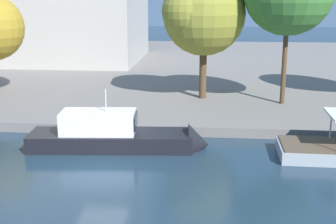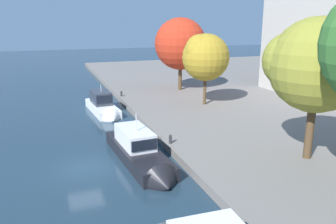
{
  "view_description": "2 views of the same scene",
  "coord_description": "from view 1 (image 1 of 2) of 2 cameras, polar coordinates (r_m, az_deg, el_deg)",
  "views": [
    {
      "loc": [
        5.31,
        -21.76,
        8.95
      ],
      "look_at": [
        2.84,
        6.92,
        1.58
      ],
      "focal_mm": 49.58,
      "sensor_mm": 36.0,
      "label": 1
    },
    {
      "loc": [
        23.35,
        -1.89,
        10.3
      ],
      "look_at": [
        -3.21,
        7.57,
        2.74
      ],
      "focal_mm": 36.37,
      "sensor_mm": 36.0,
      "label": 2
    }
  ],
  "objects": [
    {
      "name": "tree_4",
      "position": [
        37.06,
        4.23,
        12.09
      ],
      "size": [
        6.54,
        6.54,
        10.02
      ],
      "color": "#4C3823",
      "rests_on": "dock_promenade"
    },
    {
      "name": "motor_yacht_1",
      "position": [
        27.69,
        -5.87,
        -3.27
      ],
      "size": [
        10.74,
        3.3,
        4.55
      ],
      "rotation": [
        0.0,
        0.0,
        0.07
      ],
      "color": "black",
      "rests_on": "ground_plane"
    },
    {
      "name": "dock_promenade",
      "position": [
        56.9,
        -0.49,
        5.65
      ],
      "size": [
        120.0,
        55.0,
        0.64
      ],
      "primitive_type": "cube",
      "color": "slate",
      "rests_on": "ground_plane"
    },
    {
      "name": "ground_plane",
      "position": [
        24.12,
        -8.23,
        -7.57
      ],
      "size": [
        220.0,
        220.0,
        0.0
      ],
      "primitive_type": "plane",
      "color": "#1E3342"
    },
    {
      "name": "mooring_bollard_2",
      "position": [
        30.6,
        -7.6,
        -0.73
      ],
      "size": [
        0.27,
        0.27,
        0.76
      ],
      "color": "#2D2D33",
      "rests_on": "dock_promenade"
    }
  ]
}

